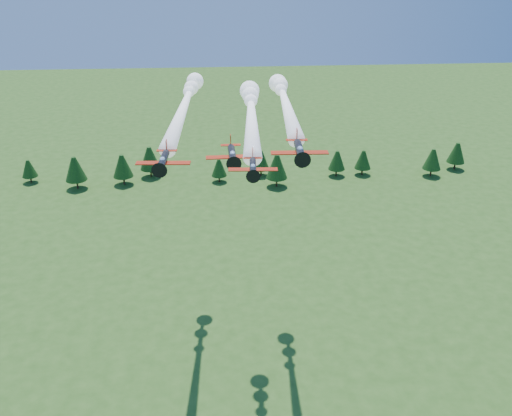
{
  "coord_description": "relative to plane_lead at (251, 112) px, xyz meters",
  "views": [
    {
      "loc": [
        -2.53,
        -76.27,
        78.25
      ],
      "look_at": [
        2.89,
        0.0,
        41.45
      ],
      "focal_mm": 40.0,
      "sensor_mm": 36.0,
      "label": 1
    }
  ],
  "objects": [
    {
      "name": "plane_right",
      "position": [
        6.93,
        10.4,
        -1.05
      ],
      "size": [
        8.29,
        47.79,
        3.7
      ],
      "rotation": [
        0.0,
        0.0,
        -0.04
      ],
      "color": "black",
      "rests_on": "ground"
    },
    {
      "name": "treeline",
      "position": [
        3.44,
        93.1,
        -44.92
      ],
      "size": [
        158.18,
        18.73,
        11.36
      ],
      "color": "#382314",
      "rests_on": "ground"
    },
    {
      "name": "ground",
      "position": [
        -3.25,
        -16.21,
        -51.46
      ],
      "size": [
        600.0,
        600.0,
        0.0
      ],
      "primitive_type": "plane",
      "color": "#2B5019",
      "rests_on": "ground"
    },
    {
      "name": "plane_slot",
      "position": [
        -3.61,
        -10.52,
        -3.44
      ],
      "size": [
        8.1,
        8.83,
        2.86
      ],
      "rotation": [
        0.0,
        0.0,
        0.03
      ],
      "color": "black",
      "rests_on": "ground"
    },
    {
      "name": "plane_left",
      "position": [
        -11.79,
        14.68,
        -2.41
      ],
      "size": [
        8.78,
        54.19,
        3.7
      ],
      "rotation": [
        0.0,
        0.0,
        -0.06
      ],
      "color": "black",
      "rests_on": "ground"
    },
    {
      "name": "plane_lead",
      "position": [
        0.0,
        0.0,
        0.0
      ],
      "size": [
        7.17,
        43.76,
        3.7
      ],
      "rotation": [
        0.0,
        0.0,
        -0.06
      ],
      "color": "black",
      "rests_on": "ground"
    }
  ]
}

